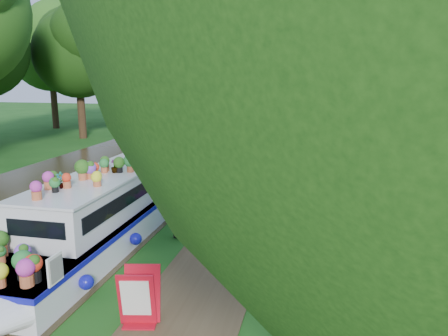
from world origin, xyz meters
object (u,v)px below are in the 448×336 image
sandwich_board (139,300)px  pedestrian_pink (280,124)px  second_boat (230,135)px  plant_boat (112,206)px  pedestrian_dark (292,124)px

sandwich_board → pedestrian_pink: 27.07m
second_boat → plant_boat: bearing=-74.3°
second_boat → pedestrian_dark: pedestrian_dark is taller
plant_boat → pedestrian_dark: (3.66, 22.43, 0.05)m
plant_boat → sandwich_board: plant_boat is taller
pedestrian_dark → pedestrian_pink: bearing=156.7°
pedestrian_pink → pedestrian_dark: pedestrian_dark is taller
sandwich_board → plant_boat: bearing=110.1°
pedestrian_pink → pedestrian_dark: (0.91, -0.31, 0.07)m
sandwich_board → pedestrian_pink: (0.05, 27.07, 0.31)m
second_boat → pedestrian_pink: (3.12, 4.33, 0.34)m
plant_boat → pedestrian_pink: 22.90m
pedestrian_dark → second_boat: bearing=-139.7°
plant_boat → pedestrian_dark: size_ratio=7.75×
second_boat → pedestrian_dark: 5.71m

